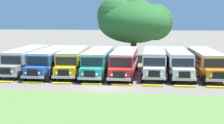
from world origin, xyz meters
The scene contains 19 objects.
ground_plane centered at (0.00, 0.00, 0.00)m, with size 220.00×220.00×0.00m, color slate.
foreground_grass_strip centered at (0.00, -8.22, 0.00)m, with size 80.00×11.31×0.01m, color olive.
parked_bus_slot_0 centered at (-10.57, 6.80, 1.58)m, with size 2.77×10.85×2.82m.
parked_bus_slot_1 centered at (-7.36, 6.30, 1.58)m, with size 2.99×10.88×2.82m.
parked_bus_slot_2 centered at (-4.69, 6.67, 1.58)m, with size 3.08×10.89×2.82m.
parked_bus_slot_3 centered at (-1.71, 6.30, 1.58)m, with size 2.69×10.84×2.82m.
parked_bus_slot_4 centered at (1.33, 6.24, 1.58)m, with size 2.85×10.86×2.82m.
parked_bus_slot_5 centered at (4.74, 7.12, 1.58)m, with size 2.82×10.86×2.82m.
parked_bus_slot_6 centered at (7.36, 6.93, 1.58)m, with size 3.06×10.89×2.82m.
parked_bus_slot_7 centered at (10.52, 6.93, 1.58)m, with size 3.14×10.90×2.82m.
curb_wheelstop_0 centered at (-10.60, 0.52, 0.07)m, with size 2.00×0.36×0.15m, color yellow.
curb_wheelstop_1 centered at (-7.57, 0.52, 0.07)m, with size 2.00×0.36×0.15m, color yellow.
curb_wheelstop_2 centered at (-4.54, 0.52, 0.07)m, with size 2.00×0.36×0.15m, color yellow.
curb_wheelstop_3 centered at (-1.51, 0.52, 0.07)m, with size 2.00×0.36×0.15m, color yellow.
curb_wheelstop_4 centered at (1.51, 0.52, 0.07)m, with size 2.00×0.36×0.15m, color yellow.
curb_wheelstop_5 centered at (4.54, 0.52, 0.07)m, with size 2.00×0.36×0.15m, color yellow.
curb_wheelstop_6 centered at (7.57, 0.52, 0.07)m, with size 2.00×0.36×0.15m, color yellow.
curb_wheelstop_7 centered at (10.60, 0.52, 0.07)m, with size 2.00×0.36×0.15m, color yellow.
broad_shade_tree centered at (1.80, 20.38, 5.91)m, with size 11.67×12.30×9.61m.
Camera 1 is at (4.07, -30.10, 6.94)m, focal length 51.45 mm.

